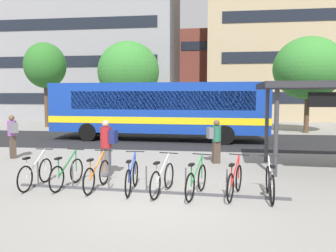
# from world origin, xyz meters

# --- Properties ---
(ground) EXTENTS (200.00, 200.00, 0.00)m
(ground) POSITION_xyz_m (0.00, 0.00, 0.00)
(ground) COLOR gray
(bus_lane_asphalt) EXTENTS (80.00, 7.20, 0.01)m
(bus_lane_asphalt) POSITION_xyz_m (0.00, 10.71, 0.00)
(bus_lane_asphalt) COLOR #232326
(bus_lane_asphalt) RESTS_ON ground
(city_bus) EXTENTS (12.13, 3.13, 3.20)m
(city_bus) POSITION_xyz_m (-1.69, 10.71, 1.78)
(city_bus) COLOR #14389E
(city_bus) RESTS_ON ground
(bike_rack) EXTENTS (7.18, 0.45, 0.70)m
(bike_rack) POSITION_xyz_m (-0.32, 0.57, 0.09)
(bike_rack) COLOR #47474C
(bike_rack) RESTS_ON ground
(parked_bicycle_white_0) EXTENTS (0.52, 1.72, 0.99)m
(parked_bicycle_white_0) POSITION_xyz_m (-3.44, 0.70, 0.38)
(parked_bicycle_white_0) COLOR black
(parked_bicycle_white_0) RESTS_ON ground
(parked_bicycle_green_1) EXTENTS (0.52, 1.72, 0.99)m
(parked_bicycle_green_1) POSITION_xyz_m (-2.57, 0.79, 0.38)
(parked_bicycle_green_1) COLOR black
(parked_bicycle_green_1) RESTS_ON ground
(parked_bicycle_orange_2) EXTENTS (0.52, 1.72, 0.99)m
(parked_bicycle_orange_2) POSITION_xyz_m (-1.68, 0.69, 0.38)
(parked_bicycle_orange_2) COLOR black
(parked_bicycle_orange_2) RESTS_ON ground
(parked_bicycle_blue_3) EXTENTS (0.52, 1.72, 0.99)m
(parked_bicycle_blue_3) POSITION_xyz_m (-0.71, 0.63, 0.38)
(parked_bicycle_blue_3) COLOR black
(parked_bicycle_blue_3) RESTS_ON ground
(parked_bicycle_silver_4) EXTENTS (0.56, 1.70, 0.99)m
(parked_bicycle_silver_4) POSITION_xyz_m (0.11, 0.53, 0.38)
(parked_bicycle_silver_4) COLOR black
(parked_bicycle_silver_4) RESTS_ON ground
(parked_bicycle_green_5) EXTENTS (0.61, 1.68, 0.99)m
(parked_bicycle_green_5) POSITION_xyz_m (0.98, 0.45, 0.38)
(parked_bicycle_green_5) COLOR black
(parked_bicycle_green_5) RESTS_ON ground
(parked_bicycle_red_6) EXTENTS (0.63, 1.67, 0.99)m
(parked_bicycle_red_6) POSITION_xyz_m (1.93, 0.53, 0.38)
(parked_bicycle_red_6) COLOR black
(parked_bicycle_red_6) RESTS_ON ground
(parked_bicycle_silver_7) EXTENTS (0.52, 1.72, 0.99)m
(parked_bicycle_silver_7) POSITION_xyz_m (2.78, 0.49, 0.38)
(parked_bicycle_silver_7) COLOR black
(parked_bicycle_silver_7) RESTS_ON ground
(commuter_grey_pack_0) EXTENTS (0.60, 0.49, 1.62)m
(commuter_grey_pack_0) POSITION_xyz_m (1.50, 4.59, 0.93)
(commuter_grey_pack_0) COLOR #47382D
(commuter_grey_pack_0) RESTS_ON ground
(commuter_grey_pack_1) EXTENTS (0.59, 0.58, 1.74)m
(commuter_grey_pack_1) POSITION_xyz_m (-6.53, 4.51, 1.01)
(commuter_grey_pack_1) COLOR #47382D
(commuter_grey_pack_1) RESTS_ON ground
(commuter_navy_pack_2) EXTENTS (0.56, 0.38, 1.77)m
(commuter_navy_pack_2) POSITION_xyz_m (-1.87, 2.13, 1.02)
(commuter_navy_pack_2) COLOR #565660
(commuter_navy_pack_2) RESTS_ON ground
(street_tree_0) EXTENTS (4.58, 4.58, 6.39)m
(street_tree_0) POSITION_xyz_m (7.70, 15.57, 4.32)
(street_tree_0) COLOR brown
(street_tree_0) RESTS_ON ground
(street_tree_1) EXTENTS (4.98, 4.98, 6.90)m
(street_tree_1) POSITION_xyz_m (-5.39, 18.91, 4.45)
(street_tree_1) COLOR brown
(street_tree_1) RESTS_ON ground
(street_tree_2) EXTENTS (3.25, 3.25, 6.67)m
(street_tree_2) POSITION_xyz_m (-11.74, 17.29, 4.85)
(street_tree_2) COLOR brown
(street_tree_2) RESTS_ON ground
(building_left_wing) EXTENTS (19.86, 10.32, 14.70)m
(building_left_wing) POSITION_xyz_m (-12.58, 29.24, 7.35)
(building_left_wing) COLOR gray
(building_left_wing) RESTS_ON ground
(building_right_wing) EXTENTS (22.77, 12.97, 22.92)m
(building_right_wing) POSITION_xyz_m (12.28, 31.54, 11.46)
(building_right_wing) COLOR tan
(building_right_wing) RESTS_ON ground
(building_centre_block) EXTENTS (14.32, 12.04, 10.80)m
(building_centre_block) POSITION_xyz_m (3.79, 40.17, 5.40)
(building_centre_block) COLOR brown
(building_centre_block) RESTS_ON ground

